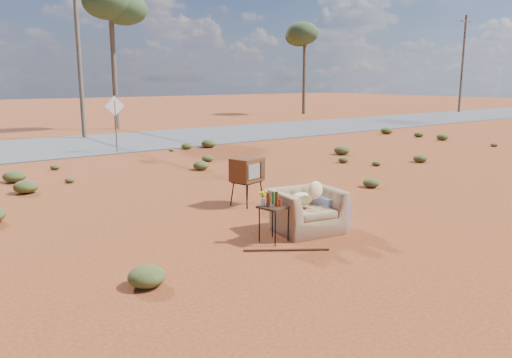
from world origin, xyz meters
TOP-DOWN VIEW (x-y plane):
  - ground at (0.00, 0.00)m, footprint 140.00×140.00m
  - highway at (0.00, 15.00)m, footprint 140.00×7.00m
  - armchair at (0.61, -0.05)m, footprint 1.56×0.98m
  - tv_unit at (0.78, 2.23)m, footprint 0.79×0.69m
  - side_table at (-0.41, -0.16)m, footprint 0.53×0.53m
  - rusty_bar at (-0.51, -0.69)m, footprint 1.21×0.84m
  - road_sign at (1.50, 12.00)m, footprint 0.78×0.06m
  - eucalyptus_center at (5.00, 21.00)m, footprint 3.20×3.20m
  - eucalyptus_right at (22.00, 24.00)m, footprint 3.20×3.20m
  - utility_pole_center at (2.00, 17.50)m, footprint 1.40×0.20m
  - utility_pole_east at (34.00, 17.50)m, footprint 1.40×0.20m
  - scrub_patch at (-0.82, 4.41)m, footprint 17.49×8.07m

SIDE VIEW (x-z plane):
  - ground at x=0.00m, z-range 0.00..0.00m
  - rusty_bar at x=-0.51m, z-range 0.00..0.04m
  - highway at x=0.00m, z-range 0.00..0.04m
  - scrub_patch at x=-0.82m, z-range -0.03..0.30m
  - armchair at x=0.61m, z-range -0.04..1.03m
  - side_table at x=-0.41m, z-range 0.21..1.13m
  - tv_unit at x=0.78m, z-range 0.26..1.34m
  - road_sign at x=1.50m, z-range 0.41..2.60m
  - utility_pole_center at x=2.00m, z-range 0.15..8.15m
  - utility_pole_east at x=34.00m, z-range 0.15..8.15m
  - eucalyptus_right at x=22.00m, z-range 2.39..9.49m
  - eucalyptus_center at x=5.00m, z-range 2.63..10.23m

